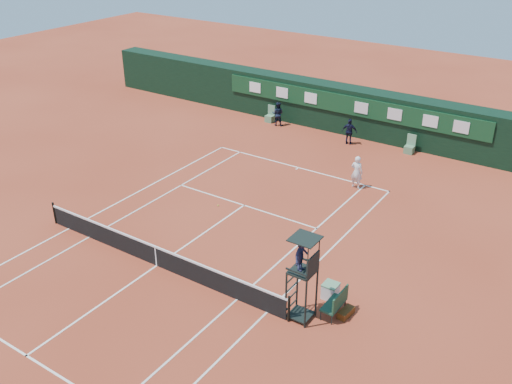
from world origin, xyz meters
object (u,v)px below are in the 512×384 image
(player, at_px, (357,172))
(player_bench, at_px, (336,302))
(umpire_chair, at_px, (303,261))
(cooler, at_px, (330,291))
(tennis_net, at_px, (156,255))

(player, bearing_deg, player_bench, 112.50)
(umpire_chair, relative_size, player_bench, 2.85)
(cooler, bearing_deg, player_bench, -51.88)
(tennis_net, distance_m, cooler, 7.32)
(player, bearing_deg, cooler, 110.70)
(player, bearing_deg, umpire_chair, 106.14)
(cooler, relative_size, player, 0.36)
(tennis_net, relative_size, cooler, 20.00)
(tennis_net, height_order, player_bench, same)
(umpire_chair, distance_m, player, 11.40)
(umpire_chair, height_order, player, umpire_chair)
(umpire_chair, distance_m, cooler, 2.73)
(player_bench, relative_size, player, 0.66)
(umpire_chair, bearing_deg, player, 104.59)
(player_bench, xyz_separation_m, cooler, (-0.65, 0.82, -0.27))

